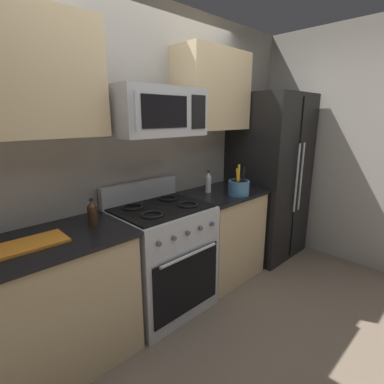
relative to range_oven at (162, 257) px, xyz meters
The scene contains 14 objects.
ground_plane 0.79m from the range_oven, 90.00° to the right, with size 16.00×16.00×0.00m, color #6B5B4C.
wall_back 0.91m from the range_oven, 90.00° to the left, with size 8.00×0.10×2.60m, color #9E998E.
counter_left 0.90m from the range_oven, behind, with size 1.03×0.62×0.91m.
range_oven is the anchor object (origin of this frame).
counter_right 0.79m from the range_oven, ahead, with size 0.79×0.62×0.91m.
refrigerator 1.68m from the range_oven, ahead, with size 0.82×0.74×1.88m.
wall_right 2.36m from the range_oven, 16.71° to the right, with size 0.10×8.00×2.60m, color #9E998E.
microwave 1.20m from the range_oven, 90.06° to the left, with size 0.73×0.44×0.36m.
upper_cabinets_left 1.68m from the range_oven, 169.99° to the left, with size 1.02×0.34×0.73m.
upper_cabinets_right 1.62m from the range_oven, 11.47° to the left, with size 0.78×0.34×0.73m.
utensil_crock 0.97m from the range_oven, 13.29° to the right, with size 0.20×0.20×0.29m.
cutting_board 1.07m from the range_oven, behind, with size 0.39×0.22×0.02m, color orange.
bottle_vinegar 0.86m from the range_oven, ahead, with size 0.06×0.06×0.22m.
bottle_soy 0.77m from the range_oven, behind, with size 0.07×0.07×0.19m.
Camera 1 is at (-1.39, -1.16, 1.64)m, focal length 27.10 mm.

